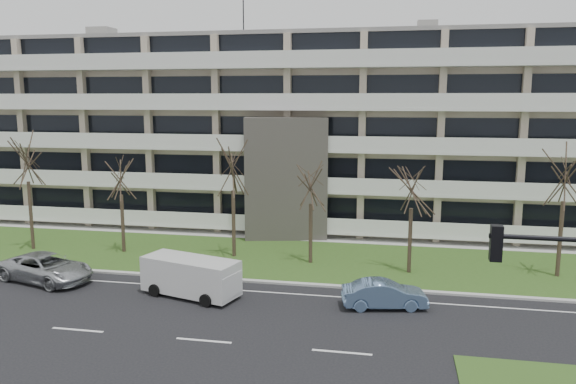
# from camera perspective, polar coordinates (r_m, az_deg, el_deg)

# --- Properties ---
(ground) EXTENTS (160.00, 160.00, 0.00)m
(ground) POSITION_cam_1_polar(r_m,az_deg,el_deg) (25.42, -8.55, -14.71)
(ground) COLOR black
(ground) RESTS_ON ground
(grass_verge) EXTENTS (90.00, 10.00, 0.06)m
(grass_verge) POSITION_cam_1_polar(r_m,az_deg,el_deg) (37.17, -1.87, -6.64)
(grass_verge) COLOR #2C4A18
(grass_verge) RESTS_ON ground
(curb) EXTENTS (90.00, 0.35, 0.12)m
(curb) POSITION_cam_1_polar(r_m,az_deg,el_deg) (32.53, -3.83, -9.00)
(curb) COLOR #B2B2AD
(curb) RESTS_ON ground
(sidewalk) EXTENTS (90.00, 2.00, 0.08)m
(sidewalk) POSITION_cam_1_polar(r_m,az_deg,el_deg) (42.36, -0.22, -4.59)
(sidewalk) COLOR #B2B2AD
(sidewalk) RESTS_ON ground
(lane_edge_line) EXTENTS (90.00, 0.12, 0.01)m
(lane_edge_line) POSITION_cam_1_polar(r_m,az_deg,el_deg) (31.18, -4.54, -9.95)
(lane_edge_line) COLOR white
(lane_edge_line) RESTS_ON ground
(apartment_building) EXTENTS (60.50, 15.10, 18.75)m
(apartment_building) POSITION_cam_1_polar(r_m,az_deg,el_deg) (47.86, 1.34, 6.23)
(apartment_building) COLOR tan
(apartment_building) RESTS_ON ground
(silver_pickup) EXTENTS (6.18, 4.08, 1.58)m
(silver_pickup) POSITION_cam_1_polar(r_m,az_deg,el_deg) (35.21, -23.34, -7.08)
(silver_pickup) COLOR #ACAFB3
(silver_pickup) RESTS_ON ground
(blue_sedan) EXTENTS (4.42, 2.27, 1.39)m
(blue_sedan) POSITION_cam_1_polar(r_m,az_deg,el_deg) (28.92, 9.76, -10.20)
(blue_sedan) COLOR #6C8EBC
(blue_sedan) RESTS_ON ground
(white_van) EXTENTS (5.57, 3.33, 2.03)m
(white_van) POSITION_cam_1_polar(r_m,az_deg,el_deg) (30.35, -9.76, -8.19)
(white_van) COLOR silver
(white_van) RESTS_ON ground
(tree_1) EXTENTS (4.26, 4.26, 8.51)m
(tree_1) POSITION_cam_1_polar(r_m,az_deg,el_deg) (41.82, -25.06, 3.48)
(tree_1) COLOR #382B21
(tree_1) RESTS_ON ground
(tree_2) EXTENTS (3.55, 3.55, 7.10)m
(tree_2) POSITION_cam_1_polar(r_m,az_deg,el_deg) (38.95, -16.69, 1.96)
(tree_2) COLOR #382B21
(tree_2) RESTS_ON ground
(tree_3) EXTENTS (3.98, 3.98, 7.96)m
(tree_3) POSITION_cam_1_polar(r_m,az_deg,el_deg) (36.32, -5.64, 2.86)
(tree_3) COLOR #382B21
(tree_3) RESTS_ON ground
(tree_4) EXTENTS (3.43, 3.43, 6.86)m
(tree_4) POSITION_cam_1_polar(r_m,az_deg,el_deg) (34.82, 2.35, 1.18)
(tree_4) COLOR #382B21
(tree_4) RESTS_ON ground
(tree_5) EXTENTS (3.54, 3.54, 7.08)m
(tree_5) POSITION_cam_1_polar(r_m,az_deg,el_deg) (33.56, 12.49, 0.94)
(tree_5) COLOR #382B21
(tree_5) RESTS_ON ground
(tree_6) EXTENTS (4.04, 4.04, 8.09)m
(tree_6) POSITION_cam_1_polar(r_m,az_deg,el_deg) (35.63, 26.38, 1.94)
(tree_6) COLOR #382B21
(tree_6) RESTS_ON ground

